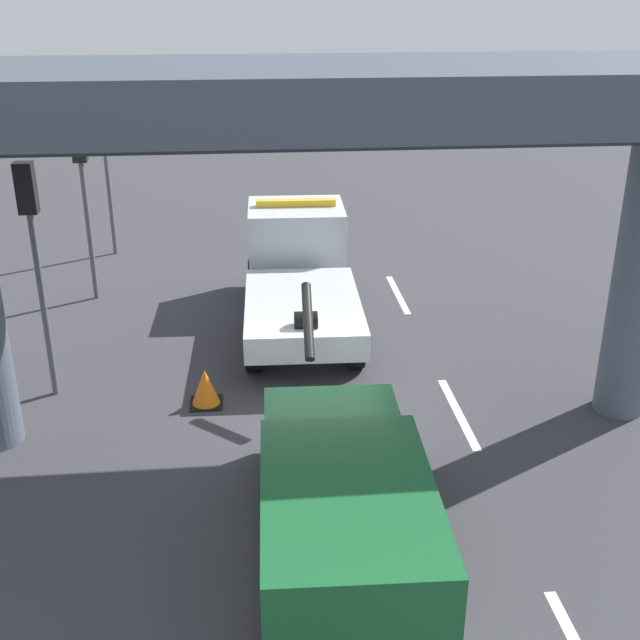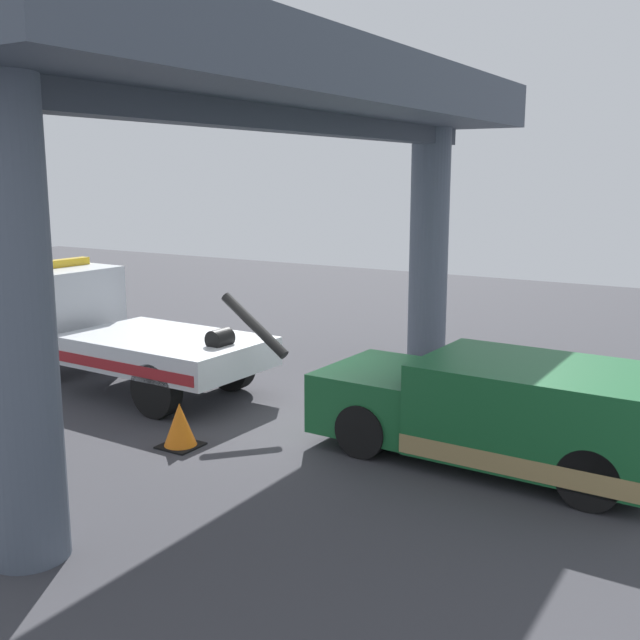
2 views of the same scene
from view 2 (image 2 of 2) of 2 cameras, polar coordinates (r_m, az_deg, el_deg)
ground_plane at (r=13.56m, az=-2.11°, el=-7.73°), size 60.00×40.00×0.10m
lane_stripe_mid at (r=15.69m, az=3.17°, el=-4.93°), size 2.60×0.16×0.01m
lane_stripe_east at (r=19.17m, az=-12.85°, el=-2.25°), size 2.60×0.16×0.01m
tow_truck_white at (r=16.34m, az=-16.38°, el=-0.40°), size 7.29×2.59×2.46m
towed_van_green at (r=11.74m, az=13.58°, el=-6.77°), size 5.26×2.35×1.58m
overpass_structure at (r=12.81m, az=-1.81°, el=15.20°), size 3.60×13.21×6.21m
traffic_cone_orange at (r=12.38m, az=-10.49°, el=-7.84°), size 0.61×0.61×0.72m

